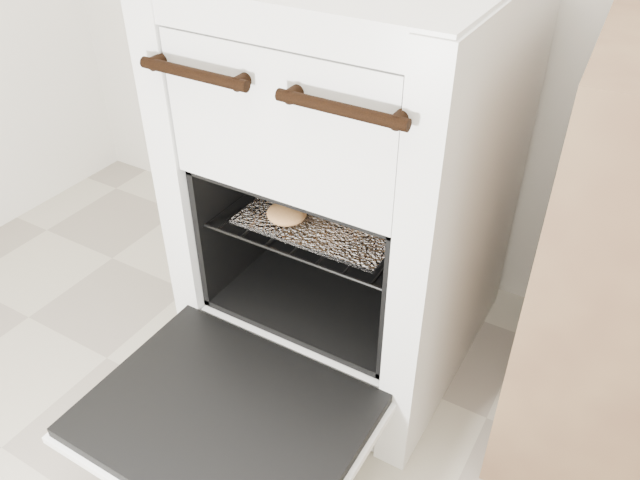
{
  "coord_description": "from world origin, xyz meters",
  "views": [
    {
      "loc": [
        0.49,
        -0.07,
        1.31
      ],
      "look_at": [
        -0.12,
        0.97,
        0.44
      ],
      "focal_mm": 35.0,
      "sensor_mm": 36.0,
      "label": 1
    }
  ],
  "objects": [
    {
      "name": "stove",
      "position": [
        -0.12,
        1.13,
        0.5
      ],
      "size": [
        0.67,
        0.74,
        1.02
      ],
      "color": "silver",
      "rests_on": "ground"
    },
    {
      "name": "oven_rack",
      "position": [
        -0.12,
        1.06,
        0.48
      ],
      "size": [
        0.48,
        0.47,
        0.01
      ],
      "color": "black",
      "rests_on": "stove"
    },
    {
      "name": "baked_rolls",
      "position": [
        -0.11,
        1.05,
        0.52
      ],
      "size": [
        0.36,
        0.32,
        0.06
      ],
      "color": "tan",
      "rests_on": "foil_sheet"
    },
    {
      "name": "foil_sheet",
      "position": [
        -0.12,
        1.03,
        0.49
      ],
      "size": [
        0.38,
        0.33,
        0.01
      ],
      "primitive_type": "cube",
      "color": "white",
      "rests_on": "oven_rack"
    },
    {
      "name": "oven_door",
      "position": [
        -0.12,
        0.57,
        0.22
      ],
      "size": [
        0.6,
        0.47,
        0.04
      ],
      "color": "black",
      "rests_on": "stove"
    }
  ]
}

